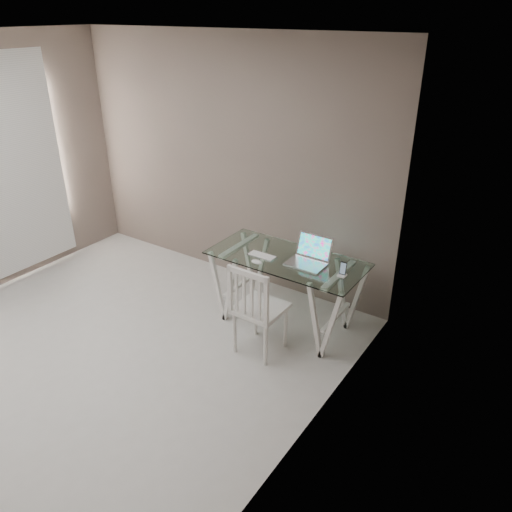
{
  "coord_description": "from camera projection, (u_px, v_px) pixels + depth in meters",
  "views": [
    {
      "loc": [
        3.25,
        -2.07,
        2.88
      ],
      "look_at": [
        0.99,
        1.32,
        0.85
      ],
      "focal_mm": 35.0,
      "sensor_mm": 36.0,
      "label": 1
    }
  ],
  "objects": [
    {
      "name": "laptop",
      "position": [
        309.0,
        257.0,
        4.63
      ],
      "size": [
        0.35,
        0.32,
        0.24
      ],
      "color": "#B9B9BE",
      "rests_on": "desk"
    },
    {
      "name": "desk",
      "position": [
        286.0,
        291.0,
        4.9
      ],
      "size": [
        1.5,
        0.7,
        0.75
      ],
      "color": "silver",
      "rests_on": "ground"
    },
    {
      "name": "keyboard",
      "position": [
        262.0,
        256.0,
        4.78
      ],
      "size": [
        0.28,
        0.12,
        0.01
      ],
      "primitive_type": "cube",
      "color": "silver",
      "rests_on": "desk"
    },
    {
      "name": "mouse",
      "position": [
        257.0,
        262.0,
        4.63
      ],
      "size": [
        0.11,
        0.07,
        0.04
      ],
      "primitive_type": "ellipsoid",
      "color": "silver",
      "rests_on": "desk"
    },
    {
      "name": "room",
      "position": [
        42.0,
        182.0,
        3.72
      ],
      "size": [
        4.5,
        4.52,
        2.71
      ],
      "color": "#AEACA7",
      "rests_on": "ground"
    },
    {
      "name": "phone_dock",
      "position": [
        342.0,
        272.0,
        4.41
      ],
      "size": [
        0.07,
        0.07,
        0.13
      ],
      "color": "white",
      "rests_on": "desk"
    },
    {
      "name": "chair",
      "position": [
        256.0,
        307.0,
        4.42
      ],
      "size": [
        0.42,
        0.42,
        0.92
      ],
      "rotation": [
        0.0,
        0.0,
        -0.01
      ],
      "color": "silver",
      "rests_on": "ground"
    }
  ]
}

